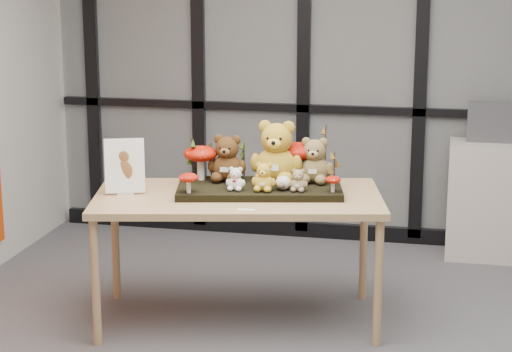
% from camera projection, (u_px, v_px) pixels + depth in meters
% --- Properties ---
extents(room_shell, '(5.00, 5.00, 5.00)m').
position_uv_depth(room_shell, '(315.00, 64.00, 4.68)').
color(room_shell, '#B4B1AA').
rests_on(room_shell, floor).
extents(glass_partition, '(4.90, 0.06, 2.78)m').
position_uv_depth(glass_partition, '(362.00, 63.00, 7.10)').
color(glass_partition, '#2D383F').
rests_on(glass_partition, floor).
extents(display_table, '(1.87, 1.20, 0.81)m').
position_uv_depth(display_table, '(238.00, 205.00, 5.61)').
color(display_table, '#A07E57').
rests_on(display_table, floor).
extents(diorama_tray, '(1.07, 0.69, 0.04)m').
position_uv_depth(diorama_tray, '(259.00, 189.00, 5.65)').
color(diorama_tray, black).
rests_on(diorama_tray, display_table).
extents(bear_pooh_yellow, '(0.38, 0.35, 0.42)m').
position_uv_depth(bear_pooh_yellow, '(277.00, 149.00, 5.67)').
color(bear_pooh_yellow, '#B58E23').
rests_on(bear_pooh_yellow, diorama_tray).
extents(bear_brown_medium, '(0.28, 0.27, 0.32)m').
position_uv_depth(bear_brown_medium, '(227.00, 155.00, 5.73)').
color(bear_brown_medium, '#452810').
rests_on(bear_brown_medium, diorama_tray).
extents(bear_tan_back, '(0.27, 0.26, 0.31)m').
position_uv_depth(bear_tan_back, '(315.00, 158.00, 5.69)').
color(bear_tan_back, olive).
rests_on(bear_tan_back, diorama_tray).
extents(bear_small_yellow, '(0.17, 0.16, 0.19)m').
position_uv_depth(bear_small_yellow, '(264.00, 175.00, 5.49)').
color(bear_small_yellow, gold).
rests_on(bear_small_yellow, diorama_tray).
extents(bear_white_bow, '(0.14, 0.13, 0.16)m').
position_uv_depth(bear_white_bow, '(236.00, 177.00, 5.51)').
color(bear_white_bow, white).
rests_on(bear_white_bow, diorama_tray).
extents(bear_beige_small, '(0.13, 0.12, 0.15)m').
position_uv_depth(bear_beige_small, '(298.00, 179.00, 5.49)').
color(bear_beige_small, '#957B57').
rests_on(bear_beige_small, diorama_tray).
extents(plush_cream_hedgehog, '(0.08, 0.08, 0.09)m').
position_uv_depth(plush_cream_hedgehog, '(283.00, 182.00, 5.53)').
color(plush_cream_hedgehog, silver).
rests_on(plush_cream_hedgehog, diorama_tray).
extents(mushroom_back_left, '(0.21, 0.21, 0.24)m').
position_uv_depth(mushroom_back_left, '(201.00, 161.00, 5.76)').
color(mushroom_back_left, '#951104').
rests_on(mushroom_back_left, diorama_tray).
extents(mushroom_back_right, '(0.23, 0.23, 0.26)m').
position_uv_depth(mushroom_back_right, '(299.00, 159.00, 5.76)').
color(mushroom_back_right, '#951104').
rests_on(mushroom_back_right, diorama_tray).
extents(mushroom_front_left, '(0.12, 0.12, 0.13)m').
position_uv_depth(mushroom_front_left, '(189.00, 182.00, 5.45)').
color(mushroom_front_left, '#951104').
rests_on(mushroom_front_left, diorama_tray).
extents(mushroom_front_right, '(0.10, 0.10, 0.11)m').
position_uv_depth(mushroom_front_right, '(333.00, 183.00, 5.47)').
color(mushroom_front_right, '#951104').
rests_on(mushroom_front_right, diorama_tray).
extents(sprig_green_far_left, '(0.05, 0.05, 0.27)m').
position_uv_depth(sprig_green_far_left, '(192.00, 159.00, 5.74)').
color(sprig_green_far_left, '#1C330B').
rests_on(sprig_green_far_left, diorama_tray).
extents(sprig_green_mid_left, '(0.05, 0.05, 0.23)m').
position_uv_depth(sprig_green_mid_left, '(211.00, 161.00, 5.80)').
color(sprig_green_mid_left, '#1C330B').
rests_on(sprig_green_mid_left, diorama_tray).
extents(sprig_dry_far_right, '(0.05, 0.05, 0.35)m').
position_uv_depth(sprig_dry_far_right, '(325.00, 153.00, 5.71)').
color(sprig_dry_far_right, brown).
rests_on(sprig_dry_far_right, diorama_tray).
extents(sprig_dry_mid_right, '(0.05, 0.05, 0.21)m').
position_uv_depth(sprig_dry_mid_right, '(334.00, 169.00, 5.60)').
color(sprig_dry_mid_right, brown).
rests_on(sprig_dry_mid_right, diorama_tray).
extents(sprig_green_centre, '(0.05, 0.05, 0.23)m').
position_uv_depth(sprig_green_centre, '(244.00, 160.00, 5.81)').
color(sprig_green_centre, '#1C330B').
rests_on(sprig_green_centre, diorama_tray).
extents(sign_holder, '(0.24, 0.13, 0.34)m').
position_uv_depth(sign_holder, '(125.00, 168.00, 5.57)').
color(sign_holder, silver).
rests_on(sign_holder, display_table).
extents(label_card, '(0.10, 0.03, 0.00)m').
position_uv_depth(label_card, '(246.00, 210.00, 5.25)').
color(label_card, white).
rests_on(label_card, display_table).
extents(cabinet, '(0.66, 0.38, 0.87)m').
position_uv_depth(cabinet, '(492.00, 201.00, 6.90)').
color(cabinet, '#B2A89F').
rests_on(cabinet, floor).
extents(monitor, '(0.42, 0.04, 0.30)m').
position_uv_depth(monitor, '(497.00, 123.00, 6.78)').
color(monitor, '#46484D').
rests_on(monitor, cabinet).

